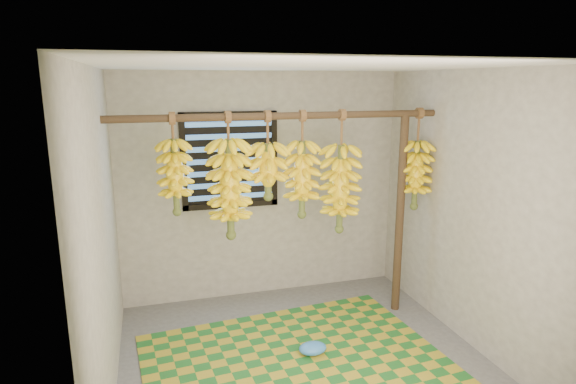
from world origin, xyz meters
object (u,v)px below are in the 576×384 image
object	(u,v)px
banana_bunch_c	(268,171)
banana_bunch_f	(416,175)
woven_mat	(299,366)
banana_bunch_d	(302,179)
support_post	(400,216)
plastic_bag	(313,348)
banana_bunch_e	(340,189)
banana_bunch_b	(230,189)
banana_bunch_a	(175,177)

from	to	relation	value
banana_bunch_c	banana_bunch_f	world-z (taller)	same
woven_mat	banana_bunch_f	size ratio (longest dim) A/B	2.48
banana_bunch_d	support_post	bearing A→B (deg)	0.00
woven_mat	banana_bunch_d	world-z (taller)	banana_bunch_d
woven_mat	banana_bunch_c	size ratio (longest dim) A/B	3.13
plastic_bag	banana_bunch_e	size ratio (longest dim) A/B	0.21
banana_bunch_b	woven_mat	bearing A→B (deg)	-59.89
woven_mat	banana_bunch_a	bearing A→B (deg)	140.66
banana_bunch_b	banana_bunch_a	bearing A→B (deg)	-180.00
banana_bunch_c	banana_bunch_d	size ratio (longest dim) A/B	0.80
banana_bunch_d	banana_bunch_f	bearing A→B (deg)	0.00
banana_bunch_a	banana_bunch_b	xyz separation A→B (m)	(0.46, 0.00, -0.14)
banana_bunch_a	banana_bunch_f	world-z (taller)	same
banana_bunch_f	banana_bunch_e	bearing A→B (deg)	-180.00
plastic_bag	banana_bunch_e	xyz separation A→B (m)	(0.46, 0.58, 1.25)
banana_bunch_f	support_post	bearing A→B (deg)	-180.00
banana_bunch_a	banana_bunch_c	world-z (taller)	same
plastic_bag	support_post	bearing A→B (deg)	27.52
banana_bunch_f	plastic_bag	bearing A→B (deg)	-155.36
banana_bunch_a	banana_bunch_f	distance (m)	2.30
woven_mat	banana_bunch_a	size ratio (longest dim) A/B	2.83
plastic_bag	banana_bunch_e	distance (m)	1.45
banana_bunch_b	banana_bunch_e	size ratio (longest dim) A/B	0.97
banana_bunch_e	banana_bunch_f	bearing A→B (deg)	0.00
banana_bunch_b	banana_bunch_c	world-z (taller)	same
banana_bunch_b	banana_bunch_d	bearing A→B (deg)	-0.00
support_post	woven_mat	size ratio (longest dim) A/B	0.82
banana_bunch_a	woven_mat	bearing A→B (deg)	-39.34
woven_mat	plastic_bag	distance (m)	0.23
banana_bunch_c	banana_bunch_f	xyz separation A→B (m)	(1.49, 0.00, -0.12)
woven_mat	banana_bunch_a	world-z (taller)	banana_bunch_a
support_post	banana_bunch_e	xyz separation A→B (m)	(-0.64, 0.00, 0.31)
support_post	plastic_bag	bearing A→B (deg)	-152.48
woven_mat	banana_bunch_b	size ratio (longest dim) A/B	2.19
woven_mat	banana_bunch_f	bearing A→B (deg)	26.85
plastic_bag	banana_bunch_c	xyz separation A→B (m)	(-0.24, 0.58, 1.46)
banana_bunch_c	banana_bunch_e	world-z (taller)	same
banana_bunch_d	banana_bunch_f	world-z (taller)	same
banana_bunch_a	banana_bunch_d	world-z (taller)	same
banana_bunch_f	banana_bunch_b	bearing A→B (deg)	180.00
woven_mat	plastic_bag	bearing A→B (deg)	40.89
plastic_bag	banana_bunch_b	world-z (taller)	banana_bunch_b
plastic_bag	banana_bunch_f	xyz separation A→B (m)	(1.25, 0.58, 1.34)
support_post	banana_bunch_b	distance (m)	1.73
support_post	banana_bunch_a	xyz separation A→B (m)	(-2.15, -0.00, 0.51)
banana_bunch_d	plastic_bag	bearing A→B (deg)	-98.13
support_post	banana_bunch_c	xyz separation A→B (m)	(-1.34, 0.00, 0.52)
plastic_bag	banana_bunch_c	size ratio (longest dim) A/B	0.31
banana_bunch_f	banana_bunch_c	bearing A→B (deg)	-180.00
plastic_bag	banana_bunch_a	xyz separation A→B (m)	(-1.04, 0.58, 1.45)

